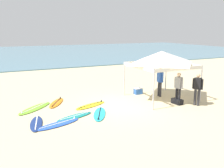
{
  "coord_description": "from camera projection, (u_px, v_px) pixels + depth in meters",
  "views": [
    {
      "loc": [
        -6.06,
        -11.14,
        3.94
      ],
      "look_at": [
        -0.38,
        0.9,
        1.0
      ],
      "focal_mm": 39.9,
      "sensor_mm": 36.0,
      "label": 1
    }
  ],
  "objects": [
    {
      "name": "surfboard_orange",
      "position": [
        56.0,
        103.0,
        13.5
      ],
      "size": [
        1.39,
        1.93,
        0.19
      ],
      "color": "orange",
      "rests_on": "ground"
    },
    {
      "name": "surfboard_teal",
      "position": [
        75.0,
        116.0,
        11.38
      ],
      "size": [
        1.94,
        1.1,
        0.19
      ],
      "color": "#19847F",
      "rests_on": "ground"
    },
    {
      "name": "person_blue",
      "position": [
        160.0,
        80.0,
        14.72
      ],
      "size": [
        0.23,
        0.55,
        1.71
      ],
      "color": "#2D2D33",
      "rests_on": "ground"
    },
    {
      "name": "surfboard_cyan",
      "position": [
        100.0,
        114.0,
        11.73
      ],
      "size": [
        1.38,
        2.05,
        0.19
      ],
      "color": "#23B2CC",
      "rests_on": "ground"
    },
    {
      "name": "surfboard_yellow",
      "position": [
        91.0,
        105.0,
        13.05
      ],
      "size": [
        2.0,
        1.23,
        0.19
      ],
      "color": "yellow",
      "rests_on": "ground"
    },
    {
      "name": "surfboard_blue",
      "position": [
        58.0,
        124.0,
        10.46
      ],
      "size": [
        2.09,
        1.14,
        0.19
      ],
      "color": "blue",
      "rests_on": "ground"
    },
    {
      "name": "surfboard_lime",
      "position": [
        35.0,
        108.0,
        12.57
      ],
      "size": [
        2.11,
        2.02,
        0.19
      ],
      "color": "#7AD12D",
      "rests_on": "ground"
    },
    {
      "name": "person_black",
      "position": [
        198.0,
        87.0,
        12.93
      ],
      "size": [
        0.37,
        0.49,
        1.71
      ],
      "color": "#2D2D33",
      "rests_on": "ground"
    },
    {
      "name": "person_grey",
      "position": [
        178.0,
        86.0,
        13.17
      ],
      "size": [
        0.28,
        0.54,
        1.71
      ],
      "color": "black",
      "rests_on": "ground"
    },
    {
      "name": "gear_bag_near_tent",
      "position": [
        177.0,
        101.0,
        13.36
      ],
      "size": [
        0.41,
        0.64,
        0.28
      ],
      "primitive_type": "cube",
      "rotation": [
        0.0,
        0.0,
        1.73
      ],
      "color": "black",
      "rests_on": "ground"
    },
    {
      "name": "canopy_tent",
      "position": [
        162.0,
        57.0,
        13.93
      ],
      "size": [
        3.21,
        3.21,
        2.75
      ],
      "color": "#B7B7BC",
      "rests_on": "ground"
    },
    {
      "name": "cooler_box",
      "position": [
        138.0,
        91.0,
        15.42
      ],
      "size": [
        0.5,
        0.36,
        0.39
      ],
      "color": "#2D60B7",
      "rests_on": "ground"
    },
    {
      "name": "ground_plane",
      "position": [
        126.0,
        105.0,
        13.21
      ],
      "size": [
        80.0,
        80.0,
        0.0
      ],
      "primitive_type": "plane",
      "color": "beige"
    },
    {
      "name": "sea",
      "position": [
        35.0,
        53.0,
        41.15
      ],
      "size": [
        80.0,
        36.0,
        0.1
      ],
      "primitive_type": "cube",
      "color": "#568499",
      "rests_on": "ground"
    },
    {
      "name": "surfboard_navy",
      "position": [
        36.0,
        123.0,
        10.55
      ],
      "size": [
        0.88,
        1.93,
        0.19
      ],
      "color": "navy",
      "rests_on": "ground"
    }
  ]
}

